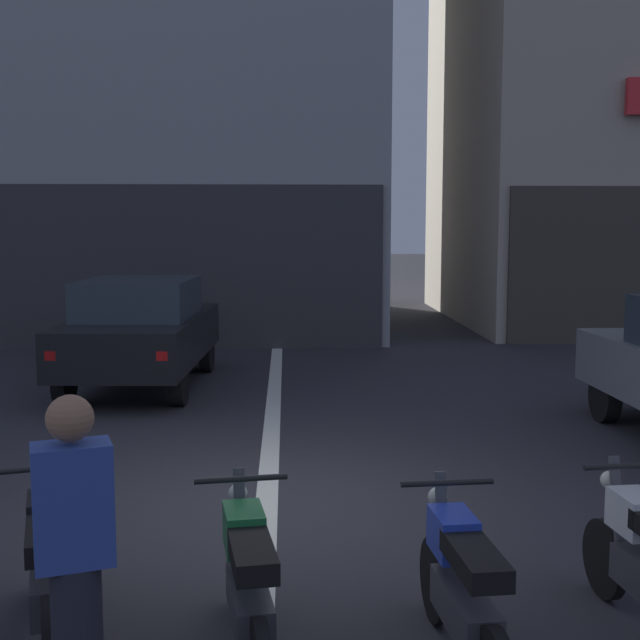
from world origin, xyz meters
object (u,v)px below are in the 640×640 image
object	(u,v)px
motorcycle_black_row_leftmost	(48,566)
motorcycle_blue_row_centre	(462,589)
car_white_down_street	(328,287)
car_black_crossing_near	(141,329)
person_by_motorcycles	(75,565)
motorcycle_green_row_left_mid	(248,583)

from	to	relation	value
motorcycle_black_row_leftmost	motorcycle_blue_row_centre	size ratio (longest dim) A/B	0.97
car_white_down_street	motorcycle_blue_row_centre	bearing A→B (deg)	-90.26
car_black_crossing_near	motorcycle_black_row_leftmost	distance (m)	7.71
motorcycle_black_row_leftmost	person_by_motorcycles	distance (m)	1.09
car_black_crossing_near	person_by_motorcycles	xyz separation A→B (m)	(1.17, -8.60, -0.03)
motorcycle_black_row_leftmost	motorcycle_blue_row_centre	distance (m)	2.39
motorcycle_black_row_leftmost	person_by_motorcycles	size ratio (longest dim) A/B	0.97
car_white_down_street	motorcycle_black_row_leftmost	xyz separation A→B (m)	(-2.43, -15.86, -0.43)
motorcycle_green_row_left_mid	motorcycle_blue_row_centre	size ratio (longest dim) A/B	0.99
car_black_crossing_near	motorcycle_blue_row_centre	xyz separation A→B (m)	(3.12, -8.06, -0.43)
motorcycle_black_row_leftmost	person_by_motorcycles	bearing A→B (deg)	-66.66
motorcycle_black_row_leftmost	person_by_motorcycles	world-z (taller)	person_by_motorcycles
motorcycle_blue_row_centre	person_by_motorcycles	bearing A→B (deg)	-164.80
car_white_down_street	motorcycle_green_row_left_mid	distance (m)	16.19
car_black_crossing_near	motorcycle_blue_row_centre	bearing A→B (deg)	-68.85
car_black_crossing_near	person_by_motorcycles	size ratio (longest dim) A/B	2.50
person_by_motorcycles	car_white_down_street	bearing A→B (deg)	83.11
car_black_crossing_near	motorcycle_blue_row_centre	world-z (taller)	car_black_crossing_near
person_by_motorcycles	motorcycle_black_row_leftmost	bearing A→B (deg)	113.34
motorcycle_black_row_leftmost	person_by_motorcycles	xyz separation A→B (m)	(0.40, -0.93, 0.40)
person_by_motorcycles	car_black_crossing_near	bearing A→B (deg)	97.72
car_black_crossing_near	motorcycle_green_row_left_mid	distance (m)	8.19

